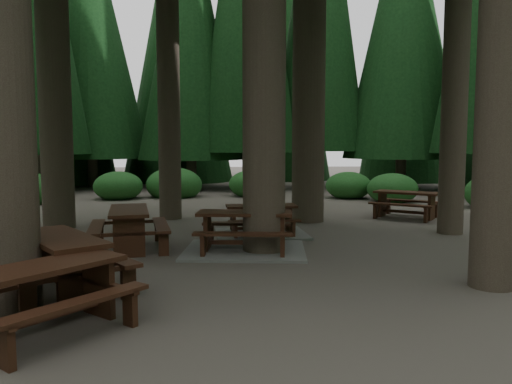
{
  "coord_description": "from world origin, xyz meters",
  "views": [
    {
      "loc": [
        -0.09,
        -9.57,
        2.13
      ],
      "look_at": [
        0.73,
        1.35,
        1.1
      ],
      "focal_mm": 35.0,
      "sensor_mm": 36.0,
      "label": 1
    }
  ],
  "objects": [
    {
      "name": "shrub_ring",
      "position": [
        0.7,
        0.75,
        0.4
      ],
      "size": [
        23.86,
        24.64,
        1.49
      ],
      "color": "#245E20",
      "rests_on": "ground"
    },
    {
      "name": "picnic_table_f",
      "position": [
        -2.34,
        -2.44,
        0.57
      ],
      "size": [
        2.43,
        2.52,
        0.85
      ],
      "rotation": [
        0.0,
        0.0,
        -0.96
      ],
      "color": "#362010",
      "rests_on": "ground"
    },
    {
      "name": "picnic_table_a",
      "position": [
        0.42,
        0.27,
        0.28
      ],
      "size": [
        2.61,
        2.24,
        0.81
      ],
      "rotation": [
        0.0,
        0.0,
        -0.12
      ],
      "color": "gray",
      "rests_on": "ground"
    },
    {
      "name": "picnic_table_d",
      "position": [
        5.39,
        4.57,
        0.52
      ],
      "size": [
        2.31,
        2.24,
        0.78
      ],
      "rotation": [
        0.0,
        0.0,
        -0.65
      ],
      "color": "#362010",
      "rests_on": "ground"
    },
    {
      "name": "picnic_table_e",
      "position": [
        -2.08,
        -3.9,
        0.52
      ],
      "size": [
        2.3,
        2.33,
        0.79
      ],
      "rotation": [
        0.0,
        0.0,
        0.85
      ],
      "color": "#362010",
      "rests_on": "ground"
    },
    {
      "name": "picnic_table_c",
      "position": [
        0.91,
        2.13,
        0.23
      ],
      "size": [
        2.2,
        1.86,
        0.72
      ],
      "rotation": [
        0.0,
        0.0,
        0.05
      ],
      "color": "gray",
      "rests_on": "ground"
    },
    {
      "name": "picnic_table_b",
      "position": [
        -1.93,
        0.67,
        0.55
      ],
      "size": [
        1.86,
        2.16,
        0.84
      ],
      "rotation": [
        0.0,
        0.0,
        1.74
      ],
      "color": "#362010",
      "rests_on": "ground"
    },
    {
      "name": "ground",
      "position": [
        0.0,
        0.0,
        0.0
      ],
      "size": [
        80.0,
        80.0,
        0.0
      ],
      "primitive_type": "plane",
      "color": "#575047",
      "rests_on": "ground"
    }
  ]
}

